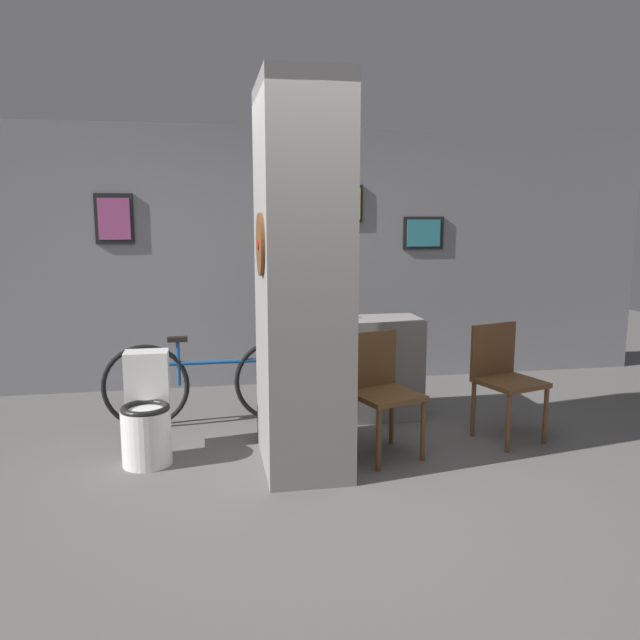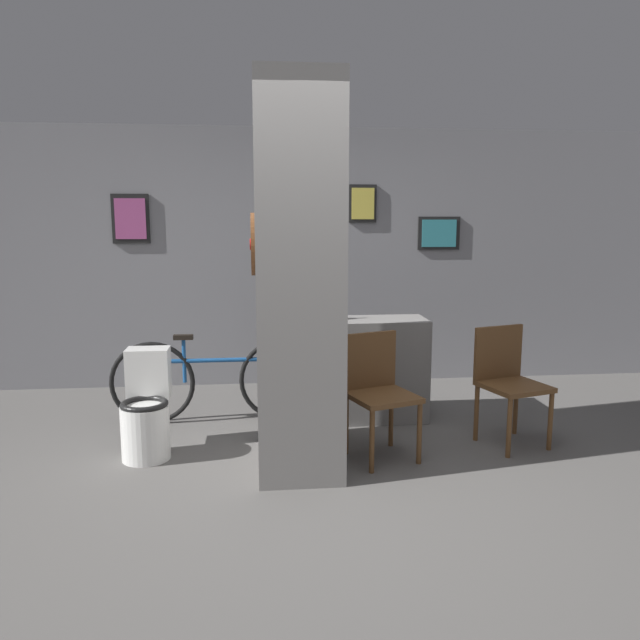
{
  "view_description": "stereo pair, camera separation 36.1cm",
  "coord_description": "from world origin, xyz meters",
  "px_view_note": "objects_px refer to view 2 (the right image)",
  "views": [
    {
      "loc": [
        -0.75,
        -3.7,
        1.73
      ],
      "look_at": [
        0.09,
        0.88,
        0.95
      ],
      "focal_mm": 35.0,
      "sensor_mm": 36.0,
      "label": 1
    },
    {
      "loc": [
        -0.39,
        -3.75,
        1.73
      ],
      "look_at": [
        0.09,
        0.88,
        0.95
      ],
      "focal_mm": 35.0,
      "sensor_mm": 36.0,
      "label": 2
    }
  ],
  "objects_px": {
    "chair_near_pillar": "(377,388)",
    "bottle_tall": "(327,309)",
    "bicycle": "(217,380)",
    "chair_by_doorway": "(508,378)",
    "toilet": "(146,412)"
  },
  "relations": [
    {
      "from": "toilet",
      "to": "bicycle",
      "type": "relative_size",
      "value": 0.43
    },
    {
      "from": "toilet",
      "to": "bicycle",
      "type": "distance_m",
      "value": 0.85
    },
    {
      "from": "chair_near_pillar",
      "to": "bottle_tall",
      "type": "distance_m",
      "value": 0.99
    },
    {
      "from": "bottle_tall",
      "to": "chair_near_pillar",
      "type": "bearing_deg",
      "value": -72.36
    },
    {
      "from": "chair_near_pillar",
      "to": "bicycle",
      "type": "distance_m",
      "value": 1.49
    },
    {
      "from": "bicycle",
      "to": "bottle_tall",
      "type": "relative_size",
      "value": 7.07
    },
    {
      "from": "bottle_tall",
      "to": "chair_by_doorway",
      "type": "bearing_deg",
      "value": -27.31
    },
    {
      "from": "chair_by_doorway",
      "to": "toilet",
      "type": "bearing_deg",
      "value": 162.73
    },
    {
      "from": "bicycle",
      "to": "toilet",
      "type": "bearing_deg",
      "value": -123.67
    },
    {
      "from": "toilet",
      "to": "chair_by_doorway",
      "type": "relative_size",
      "value": 0.86
    },
    {
      "from": "chair_by_doorway",
      "to": "bicycle",
      "type": "xyz_separation_m",
      "value": [
        -2.24,
        0.71,
        -0.14
      ]
    },
    {
      "from": "chair_by_doorway",
      "to": "bicycle",
      "type": "height_order",
      "value": "chair_by_doorway"
    },
    {
      "from": "chair_near_pillar",
      "to": "bicycle",
      "type": "relative_size",
      "value": 0.5
    },
    {
      "from": "chair_near_pillar",
      "to": "chair_by_doorway",
      "type": "distance_m",
      "value": 1.06
    },
    {
      "from": "chair_by_doorway",
      "to": "bottle_tall",
      "type": "height_order",
      "value": "bottle_tall"
    }
  ]
}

